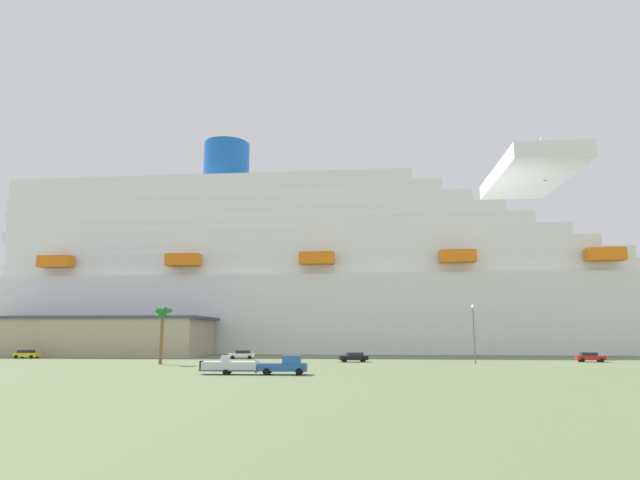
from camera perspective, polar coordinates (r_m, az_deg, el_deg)
ground_plane at (r=111.87m, az=-1.63°, el=-12.46°), size 600.00×600.00×0.00m
cruise_ship at (r=139.73m, az=-0.78°, el=-4.65°), size 219.84×39.66×62.74m
terminal_building at (r=126.52m, az=-24.34°, el=-9.43°), size 55.57×19.30×8.21m
pickup_truck at (r=63.15m, az=-3.78°, el=-13.36°), size 5.66×2.41×2.20m
small_boat_on_trailer at (r=64.08m, az=-9.06°, el=-13.29°), size 8.94×2.14×2.15m
palm_tree at (r=87.54m, az=-16.64°, el=-8.10°), size 3.10×3.24×8.88m
street_lamp at (r=88.20m, az=16.25°, el=-8.91°), size 0.56×0.56×9.16m
parked_car_yellow_taxi at (r=117.71m, az=-29.09°, el=-10.69°), size 4.76×2.19×1.58m
parked_car_black_coupe at (r=90.67m, az=3.67°, el=-12.48°), size 5.03×2.76×1.58m
parked_car_white_van at (r=102.23m, az=-8.41°, el=-12.12°), size 4.95×2.45×1.58m
parked_car_red_hatchback at (r=101.42m, az=27.11°, el=-11.16°), size 4.65×2.64×1.58m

